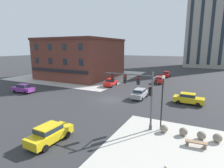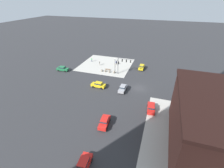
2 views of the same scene
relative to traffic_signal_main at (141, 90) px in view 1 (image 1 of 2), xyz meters
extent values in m
plane|color=#2D2D30|center=(-7.84, 7.79, -4.19)|extent=(320.00, 320.00, 0.00)
cube|color=#B7B2A8|center=(-27.84, 27.79, -4.19)|extent=(32.00, 32.00, 0.02)
cylinder|color=#4C4C51|center=(1.21, -0.19, -3.94)|extent=(0.32, 0.32, 0.50)
cylinder|color=#4C4C51|center=(1.21, -0.19, -1.10)|extent=(0.20, 0.20, 6.17)
cylinder|color=#4C4C51|center=(-1.46, -0.19, 1.56)|extent=(5.34, 0.12, 0.12)
cylinder|color=#4C4C51|center=(1.21, 0.71, 1.26)|extent=(0.11, 1.80, 0.11)
cube|color=black|center=(-0.28, -0.19, 1.01)|extent=(0.28, 0.28, 0.90)
sphere|color=red|center=(-0.28, -0.35, 1.29)|extent=(0.18, 0.18, 0.18)
sphere|color=#282828|center=(-0.28, -0.35, 1.01)|extent=(0.18, 0.18, 0.18)
sphere|color=#282828|center=(-0.28, -0.35, 0.73)|extent=(0.18, 0.18, 0.18)
cube|color=black|center=(-1.76, -0.19, 1.01)|extent=(0.28, 0.28, 0.90)
sphere|color=red|center=(-1.76, -0.35, 1.29)|extent=(0.18, 0.18, 0.18)
sphere|color=#282828|center=(-1.76, -0.35, 1.01)|extent=(0.18, 0.18, 0.18)
sphere|color=#282828|center=(-1.76, -0.35, 0.73)|extent=(0.18, 0.18, 0.18)
cube|color=black|center=(-3.24, -0.19, 1.01)|extent=(0.28, 0.28, 0.90)
sphere|color=red|center=(-3.24, -0.35, 1.29)|extent=(0.18, 0.18, 0.18)
sphere|color=#282828|center=(-3.24, -0.35, 1.01)|extent=(0.18, 0.18, 0.18)
sphere|color=#282828|center=(-3.24, -0.35, 0.73)|extent=(0.18, 0.18, 0.18)
cube|color=black|center=(1.01, -0.19, -0.04)|extent=(0.28, 0.28, 0.90)
sphere|color=red|center=(0.85, -0.19, 0.24)|extent=(0.18, 0.18, 0.18)
sphere|color=#282828|center=(0.85, -0.19, -0.04)|extent=(0.18, 0.18, 0.18)
sphere|color=#282828|center=(0.85, -0.19, -0.32)|extent=(0.18, 0.18, 0.18)
cube|color=black|center=(1.21, 1.51, 0.71)|extent=(0.28, 0.28, 0.90)
sphere|color=red|center=(1.21, 1.35, 0.99)|extent=(0.18, 0.18, 0.18)
sphere|color=#282828|center=(1.21, 1.35, 0.71)|extent=(0.18, 0.18, 0.18)
sphere|color=#282828|center=(1.21, 1.35, 0.43)|extent=(0.18, 0.18, 0.18)
sphere|color=gray|center=(2.60, -0.17, -3.78)|extent=(0.81, 0.81, 0.81)
sphere|color=gray|center=(4.45, 0.00, -3.78)|extent=(0.81, 0.81, 0.81)
sphere|color=gray|center=(6.05, -0.09, -3.78)|extent=(0.81, 0.81, 0.81)
sphere|color=gray|center=(7.38, 0.03, -3.78)|extent=(0.81, 0.81, 0.81)
cube|color=#8E6B4C|center=(5.65, -1.74, -3.75)|extent=(1.83, 0.62, 0.10)
cube|color=#665B51|center=(4.95, -1.80, -3.99)|extent=(0.27, 0.43, 0.39)
cube|color=#665B51|center=(6.35, -1.69, -3.99)|extent=(0.27, 0.43, 0.39)
sphere|color=beige|center=(4.11, -7.91, -2.68)|extent=(0.22, 0.22, 0.22)
cylinder|color=black|center=(2.16, 0.26, -1.45)|extent=(0.14, 0.14, 5.47)
sphere|color=white|center=(2.16, 0.26, 1.46)|extent=(0.36, 0.36, 0.36)
cube|color=gold|center=(-6.36, -6.81, -3.49)|extent=(1.91, 4.46, 0.76)
cube|color=gold|center=(-6.37, -6.96, -2.81)|extent=(1.57, 2.16, 0.60)
cube|color=#232D38|center=(-6.37, -6.96, -2.81)|extent=(1.61, 2.25, 0.40)
cylinder|color=black|center=(-7.15, -5.42, -3.87)|extent=(0.24, 0.65, 0.64)
cylinder|color=black|center=(-5.48, -5.48, -3.87)|extent=(0.24, 0.65, 0.64)
cylinder|color=black|center=(-7.24, -8.15, -3.87)|extent=(0.24, 0.65, 0.64)
cylinder|color=black|center=(-5.57, -8.21, -3.87)|extent=(0.24, 0.65, 0.64)
cube|color=red|center=(-12.52, 17.64, -3.49)|extent=(2.11, 4.53, 0.76)
cube|color=red|center=(-12.54, 17.79, -2.81)|extent=(1.66, 2.23, 0.60)
cube|color=#232D38|center=(-12.54, 17.79, -2.81)|extent=(1.71, 2.32, 0.40)
cylinder|color=black|center=(-11.58, 16.34, -3.87)|extent=(0.27, 0.66, 0.64)
cylinder|color=black|center=(-13.25, 16.21, -3.87)|extent=(0.27, 0.66, 0.64)
cylinder|color=black|center=(-11.80, 19.06, -3.87)|extent=(0.27, 0.66, 0.64)
cylinder|color=black|center=(-13.47, 18.93, -3.87)|extent=(0.27, 0.66, 0.64)
cube|color=gold|center=(4.15, 11.15, -3.49)|extent=(4.46, 1.92, 0.76)
cube|color=gold|center=(4.00, 11.15, -2.81)|extent=(2.16, 1.57, 0.60)
cube|color=#232D38|center=(4.00, 11.15, -2.81)|extent=(2.25, 1.61, 0.40)
cylinder|color=black|center=(5.54, 11.94, -3.87)|extent=(0.65, 0.24, 0.64)
cylinder|color=black|center=(5.48, 10.26, -3.87)|extent=(0.65, 0.24, 0.64)
cylinder|color=black|center=(2.81, 12.03, -3.87)|extent=(0.65, 0.24, 0.64)
cylinder|color=black|center=(2.75, 10.36, -3.87)|extent=(0.65, 0.24, 0.64)
cube|color=#99999E|center=(-3.55, 10.88, -3.49)|extent=(1.80, 4.42, 0.76)
cube|color=#99999E|center=(-3.55, 10.73, -2.81)|extent=(1.52, 2.13, 0.60)
cube|color=#232D38|center=(-3.55, 10.73, -2.81)|extent=(1.55, 2.22, 0.40)
cylinder|color=black|center=(-4.37, 12.25, -3.87)|extent=(0.23, 0.64, 0.64)
cylinder|color=black|center=(-2.70, 12.23, -3.87)|extent=(0.23, 0.64, 0.64)
cylinder|color=black|center=(-4.40, 9.52, -3.87)|extent=(0.23, 0.64, 0.64)
cylinder|color=black|center=(-2.72, 9.51, -3.87)|extent=(0.23, 0.64, 0.64)
cube|color=red|center=(-3.68, 36.20, -3.49)|extent=(2.10, 4.53, 0.76)
cube|color=red|center=(-3.67, 36.05, -2.81)|extent=(1.66, 2.22, 0.60)
cube|color=#232D38|center=(-3.67, 36.05, -2.81)|extent=(1.70, 2.31, 0.40)
cylinder|color=black|center=(-4.62, 37.50, -3.87)|extent=(0.27, 0.66, 0.64)
cylinder|color=black|center=(-2.96, 37.63, -3.87)|extent=(0.27, 0.66, 0.64)
cylinder|color=black|center=(-4.41, 34.78, -3.87)|extent=(0.27, 0.66, 0.64)
cylinder|color=black|center=(-2.74, 34.91, -3.87)|extent=(0.27, 0.66, 0.64)
cube|color=red|center=(-3.41, 25.84, -3.49)|extent=(2.12, 4.53, 0.76)
cube|color=red|center=(-3.40, 25.69, -2.81)|extent=(1.67, 2.23, 0.60)
cube|color=#232D38|center=(-3.40, 25.69, -2.81)|extent=(1.71, 2.32, 0.40)
cylinder|color=black|center=(-4.36, 27.13, -3.87)|extent=(0.27, 0.66, 0.64)
cylinder|color=black|center=(-2.69, 27.27, -3.87)|extent=(0.27, 0.66, 0.64)
cylinder|color=black|center=(-4.13, 24.41, -3.87)|extent=(0.27, 0.66, 0.64)
cylinder|color=black|center=(-2.47, 24.55, -3.87)|extent=(0.27, 0.66, 0.64)
cube|color=#7A3389|center=(-24.78, 4.67, -3.49)|extent=(4.53, 2.11, 0.76)
cube|color=#7A3389|center=(-24.63, 4.68, -2.81)|extent=(2.23, 1.66, 0.60)
cube|color=#232D38|center=(-24.63, 4.68, -2.81)|extent=(2.32, 1.70, 0.40)
cylinder|color=black|center=(-26.07, 3.72, -3.87)|extent=(0.66, 0.27, 0.64)
cylinder|color=black|center=(-26.21, 5.39, -3.87)|extent=(0.66, 0.27, 0.64)
cylinder|color=black|center=(-23.36, 3.94, -3.87)|extent=(0.66, 0.27, 0.64)
cylinder|color=black|center=(-23.49, 5.61, -3.87)|extent=(0.66, 0.27, 0.64)
cube|color=brown|center=(-26.12, 25.72, 1.00)|extent=(18.56, 19.85, 10.38)
cube|color=#562B22|center=(-26.12, 25.72, 6.50)|extent=(18.93, 20.25, 0.60)
cube|color=black|center=(-26.12, 15.67, -1.25)|extent=(17.63, 0.24, 0.70)
cube|color=#1E2833|center=(-33.08, 15.75, 1.00)|extent=(1.10, 0.08, 1.50)
cube|color=#1E2833|center=(-28.44, 15.75, 1.00)|extent=(1.10, 0.08, 1.50)
cube|color=#1E2833|center=(-23.80, 15.75, 1.00)|extent=(1.10, 0.08, 1.50)
cube|color=#1E2833|center=(-19.16, 15.75, 1.00)|extent=(1.10, 0.08, 1.50)
cube|color=#1E2833|center=(-33.08, 15.75, 4.47)|extent=(1.10, 0.08, 1.50)
cube|color=#1E2833|center=(-28.44, 15.75, 4.47)|extent=(1.10, 0.08, 1.50)
cube|color=#1E2833|center=(-23.80, 15.75, 4.47)|extent=(1.10, 0.08, 1.50)
cube|color=#1E2833|center=(-19.16, 15.75, 4.47)|extent=(1.10, 0.08, 1.50)
camera|label=1|loc=(5.50, -17.97, 4.38)|focal=29.04mm
camera|label=2|loc=(-13.03, 49.72, 20.54)|focal=25.25mm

